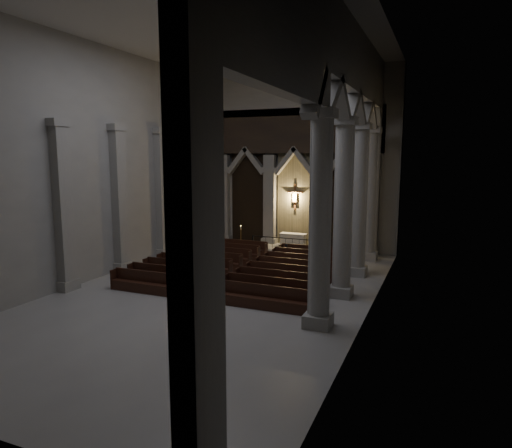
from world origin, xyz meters
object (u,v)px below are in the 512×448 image
at_px(candle_stand_left, 241,242).
at_px(worshipper, 286,253).
at_px(candle_stand_right, 320,249).
at_px(pews, 245,270).
at_px(altar, 293,240).
at_px(altar_rail, 286,242).

bearing_deg(candle_stand_left, worshipper, -32.18).
relative_size(candle_stand_right, pews, 0.15).
distance_m(altar, candle_stand_left, 3.61).
xyz_separation_m(altar_rail, candle_stand_left, (-3.24, -0.10, -0.20)).
height_order(altar, pews, altar).
relative_size(candle_stand_left, candle_stand_right, 1.08).
bearing_deg(worshipper, candle_stand_right, 64.58).
distance_m(altar_rail, worshipper, 2.91).
bearing_deg(candle_stand_right, pews, -110.32).
distance_m(candle_stand_left, worshipper, 4.98).
relative_size(altar, altar_rail, 0.37).
distance_m(altar, pews, 7.82).
bearing_deg(worshipper, pews, -99.19).
height_order(altar_rail, worshipper, worshipper).
xyz_separation_m(pews, worshipper, (0.97, 4.01, 0.22)).
height_order(altar_rail, pews, pews).
bearing_deg(altar, worshipper, -78.26).
xyz_separation_m(altar, worshipper, (0.79, -3.80, -0.06)).
bearing_deg(candle_stand_left, altar, 18.62).
relative_size(candle_stand_right, worshipper, 1.34).
bearing_deg(candle_stand_right, altar_rail, 174.25).
bearing_deg(candle_stand_right, candle_stand_left, 178.51).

